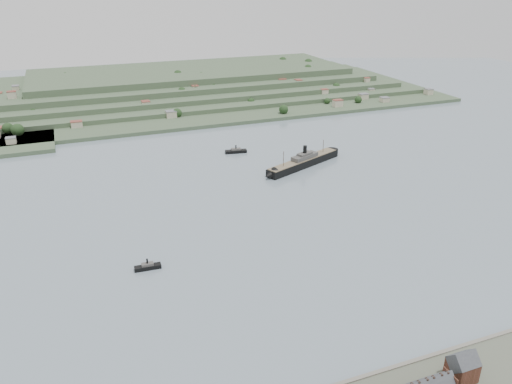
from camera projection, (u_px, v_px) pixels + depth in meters
name	position (u px, v px, depth m)	size (l,w,h in m)	color
ground	(256.00, 224.00, 339.08)	(1400.00, 1400.00, 0.00)	slate
gabled_building	(463.00, 366.00, 204.85)	(10.40, 10.18, 14.09)	#442518
far_peninsula	(171.00, 89.00, 679.07)	(760.00, 309.00, 30.00)	#334A31
steamship	(301.00, 163.00, 436.49)	(88.45, 44.97, 22.42)	black
tugboat	(148.00, 267.00, 286.56)	(15.39, 4.82, 6.84)	black
ferry_east	(236.00, 151.00, 472.04)	(20.96, 8.82, 7.62)	black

